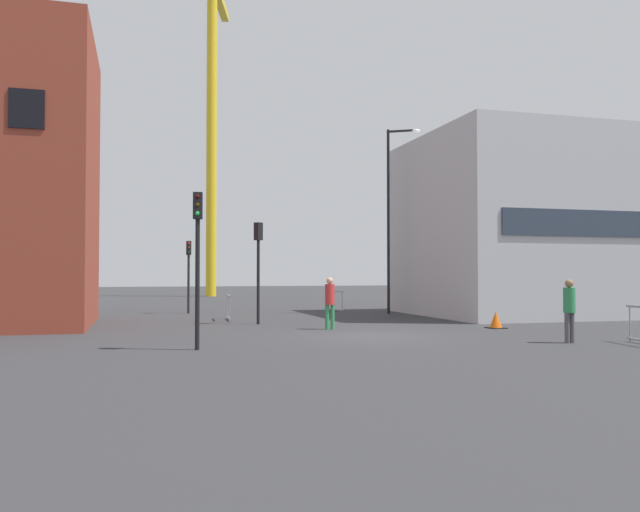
{
  "coord_description": "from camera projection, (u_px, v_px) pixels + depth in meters",
  "views": [
    {
      "loc": [
        -7.1,
        -19.33,
        2.01
      ],
      "look_at": [
        0.0,
        6.03,
        2.72
      ],
      "focal_mm": 36.14,
      "sensor_mm": 36.0,
      "label": 1
    }
  ],
  "objects": [
    {
      "name": "safety_barrier_mid_span",
      "position": [
        229.0,
        307.0,
        27.55
      ],
      "size": [
        0.19,
        1.83,
        1.08
      ],
      "color": "gray",
      "rests_on": "ground"
    },
    {
      "name": "office_block",
      "position": [
        551.0,
        227.0,
        31.73
      ],
      "size": [
        13.34,
        9.37,
        8.56
      ],
      "color": "#B7B7BC",
      "rests_on": "ground"
    },
    {
      "name": "streetlamp_tall",
      "position": [
        391.0,
        208.0,
        32.16
      ],
      "size": [
        1.51,
        0.89,
        9.22
      ],
      "color": "black",
      "rests_on": "ground"
    },
    {
      "name": "traffic_light_island",
      "position": [
        198.0,
        244.0,
        16.94
      ],
      "size": [
        0.28,
        0.38,
        4.14
      ],
      "color": "black",
      "rests_on": "ground"
    },
    {
      "name": "ground",
      "position": [
        371.0,
        336.0,
        20.46
      ],
      "size": [
        160.0,
        160.0,
        0.0
      ],
      "primitive_type": "plane",
      "color": "#333335"
    },
    {
      "name": "traffic_light_corner",
      "position": [
        189.0,
        264.0,
        32.2
      ],
      "size": [
        0.24,
        0.37,
        3.63
      ],
      "color": "#232326",
      "rests_on": "ground"
    },
    {
      "name": "pedestrian_walking",
      "position": [
        330.0,
        299.0,
        23.06
      ],
      "size": [
        0.34,
        0.34,
        1.86
      ],
      "color": "#2D844C",
      "rests_on": "ground"
    },
    {
      "name": "pedestrian_waiting",
      "position": [
        569.0,
        306.0,
        18.56
      ],
      "size": [
        0.34,
        0.34,
        1.83
      ],
      "color": "#4C4C51",
      "rests_on": "ground"
    },
    {
      "name": "safety_barrier_rear",
      "position": [
        334.0,
        300.0,
        34.17
      ],
      "size": [
        0.32,
        2.25,
        1.08
      ],
      "color": "#9EA0A5",
      "rests_on": "ground"
    },
    {
      "name": "traffic_cone_by_barrier",
      "position": [
        496.0,
        320.0,
        23.5
      ],
      "size": [
        0.62,
        0.62,
        0.62
      ],
      "color": "black",
      "rests_on": "ground"
    },
    {
      "name": "traffic_light_far",
      "position": [
        258.0,
        256.0,
        25.45
      ],
      "size": [
        0.38,
        0.36,
        4.02
      ],
      "color": "black",
      "rests_on": "ground"
    },
    {
      "name": "construction_crane",
      "position": [
        212.0,
        95.0,
        56.58
      ],
      "size": [
        4.42,
        13.41,
        28.47
      ],
      "color": "yellow",
      "rests_on": "ground"
    }
  ]
}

